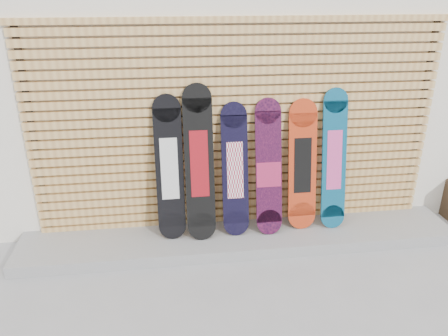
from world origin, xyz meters
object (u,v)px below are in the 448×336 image
(snowboard_2, at_px, (235,170))
(snowboard_4, at_px, (302,165))
(snowboard_0, at_px, (169,169))
(snowboard_3, at_px, (269,169))
(snowboard_1, at_px, (199,164))
(snowboard_5, at_px, (334,160))

(snowboard_2, relative_size, snowboard_4, 0.99)
(snowboard_0, xyz_separation_m, snowboard_2, (0.67, -0.01, -0.05))
(snowboard_2, xyz_separation_m, snowboard_3, (0.35, -0.02, 0.00))
(snowboard_3, relative_size, snowboard_4, 1.01)
(snowboard_1, bearing_deg, snowboard_2, 3.13)
(snowboard_1, height_order, snowboard_2, snowboard_1)
(snowboard_3, bearing_deg, snowboard_0, 178.64)
(snowboard_0, distance_m, snowboard_5, 1.72)
(snowboard_5, bearing_deg, snowboard_3, -178.08)
(snowboard_1, bearing_deg, snowboard_4, 2.26)
(snowboard_4, distance_m, snowboard_5, 0.34)
(snowboard_3, bearing_deg, snowboard_4, 5.86)
(snowboard_4, height_order, snowboard_5, snowboard_5)
(snowboard_2, bearing_deg, snowboard_1, -176.87)
(snowboard_0, height_order, snowboard_3, snowboard_0)
(snowboard_0, bearing_deg, snowboard_4, 0.57)
(snowboard_2, bearing_deg, snowboard_5, 0.46)
(snowboard_0, bearing_deg, snowboard_2, -0.78)
(snowboard_1, xyz_separation_m, snowboard_3, (0.72, 0.00, -0.09))
(snowboard_2, bearing_deg, snowboard_0, 179.22)
(snowboard_4, bearing_deg, snowboard_3, -174.14)
(snowboard_0, xyz_separation_m, snowboard_3, (1.02, -0.02, -0.05))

